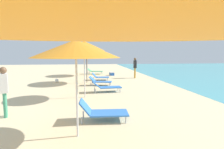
{
  "coord_description": "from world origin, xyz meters",
  "views": [
    {
      "loc": [
        -1.03,
        4.68,
        2.05
      ],
      "look_at": [
        -0.05,
        12.06,
        1.21
      ],
      "focal_mm": 30.1,
      "sensor_mm": 36.0,
      "label": 1
    }
  ],
  "objects_px": {
    "lounger_third_shoreside": "(102,111)",
    "umbrella_fourth": "(84,46)",
    "umbrella_fifth": "(86,47)",
    "umbrella_third": "(76,49)",
    "lounger_fourth_shoreside": "(106,87)",
    "lounger_fifth_inland": "(100,81)",
    "person_walking_mid": "(135,66)",
    "umbrella_farthest": "(87,50)",
    "lounger_farthest_shoreside": "(95,71)",
    "cooler_box": "(112,74)",
    "person_walking_near": "(4,87)",
    "beach_ball": "(57,80)",
    "lounger_fifth_shoreside": "(100,77)"
  },
  "relations": [
    {
      "from": "lounger_third_shoreside",
      "to": "umbrella_fourth",
      "type": "xyz_separation_m",
      "value": [
        -0.56,
        3.14,
        2.09
      ]
    },
    {
      "from": "umbrella_fourth",
      "to": "umbrella_fifth",
      "type": "relative_size",
      "value": 0.95
    },
    {
      "from": "umbrella_third",
      "to": "lounger_fourth_shoreside",
      "type": "distance_m",
      "value": 5.71
    },
    {
      "from": "umbrella_fifth",
      "to": "lounger_fifth_inland",
      "type": "height_order",
      "value": "umbrella_fifth"
    },
    {
      "from": "lounger_fourth_shoreside",
      "to": "person_walking_mid",
      "type": "height_order",
      "value": "person_walking_mid"
    },
    {
      "from": "umbrella_farthest",
      "to": "lounger_farthest_shoreside",
      "type": "relative_size",
      "value": 1.61
    },
    {
      "from": "umbrella_fourth",
      "to": "umbrella_fifth",
      "type": "height_order",
      "value": "umbrella_fifth"
    },
    {
      "from": "lounger_third_shoreside",
      "to": "cooler_box",
      "type": "height_order",
      "value": "lounger_third_shoreside"
    },
    {
      "from": "person_walking_near",
      "to": "beach_ball",
      "type": "bearing_deg",
      "value": 66.23
    },
    {
      "from": "lounger_fifth_inland",
      "to": "person_walking_near",
      "type": "relative_size",
      "value": 0.93
    },
    {
      "from": "lounger_fourth_shoreside",
      "to": "person_walking_near",
      "type": "xyz_separation_m",
      "value": [
        -3.62,
        -3.5,
        0.69
      ]
    },
    {
      "from": "umbrella_third",
      "to": "lounger_fifth_shoreside",
      "type": "distance_m",
      "value": 10.03
    },
    {
      "from": "lounger_fifth_shoreside",
      "to": "person_walking_mid",
      "type": "bearing_deg",
      "value": 22.11
    },
    {
      "from": "person_walking_mid",
      "to": "beach_ball",
      "type": "xyz_separation_m",
      "value": [
        -6.1,
        -1.53,
        -0.9
      ]
    },
    {
      "from": "lounger_farthest_shoreside",
      "to": "person_walking_near",
      "type": "distance_m",
      "value": 12.79
    },
    {
      "from": "umbrella_fourth",
      "to": "lounger_farthest_shoreside",
      "type": "xyz_separation_m",
      "value": [
        0.84,
        9.91,
        -2.07
      ]
    },
    {
      "from": "lounger_farthest_shoreside",
      "to": "cooler_box",
      "type": "height_order",
      "value": "lounger_farthest_shoreside"
    },
    {
      "from": "lounger_third_shoreside",
      "to": "lounger_fourth_shoreside",
      "type": "distance_m",
      "value": 4.27
    },
    {
      "from": "lounger_fifth_inland",
      "to": "umbrella_farthest",
      "type": "bearing_deg",
      "value": 109.9
    },
    {
      "from": "lounger_fifth_shoreside",
      "to": "lounger_third_shoreside",
      "type": "bearing_deg",
      "value": -87.34
    },
    {
      "from": "umbrella_fourth",
      "to": "person_walking_mid",
      "type": "bearing_deg",
      "value": 57.86
    },
    {
      "from": "lounger_fifth_shoreside",
      "to": "lounger_farthest_shoreside",
      "type": "relative_size",
      "value": 0.79
    },
    {
      "from": "lounger_fourth_shoreside",
      "to": "lounger_third_shoreside",
      "type": "bearing_deg",
      "value": -101.26
    },
    {
      "from": "umbrella_fifth",
      "to": "umbrella_farthest",
      "type": "distance_m",
      "value": 4.48
    },
    {
      "from": "cooler_box",
      "to": "lounger_third_shoreside",
      "type": "bearing_deg",
      "value": -98.87
    },
    {
      "from": "lounger_fifth_inland",
      "to": "cooler_box",
      "type": "relative_size",
      "value": 2.63
    },
    {
      "from": "umbrella_fourth",
      "to": "lounger_fifth_inland",
      "type": "bearing_deg",
      "value": 73.97
    },
    {
      "from": "lounger_fourth_shoreside",
      "to": "lounger_farthest_shoreside",
      "type": "xyz_separation_m",
      "value": [
        -0.27,
        8.82,
        0.02
      ]
    },
    {
      "from": "umbrella_fourth",
      "to": "beach_ball",
      "type": "distance_m",
      "value": 5.78
    },
    {
      "from": "umbrella_third",
      "to": "umbrella_fourth",
      "type": "distance_m",
      "value": 4.17
    },
    {
      "from": "lounger_farthest_shoreside",
      "to": "beach_ball",
      "type": "bearing_deg",
      "value": -106.44
    },
    {
      "from": "lounger_fourth_shoreside",
      "to": "beach_ball",
      "type": "height_order",
      "value": "lounger_fourth_shoreside"
    },
    {
      "from": "lounger_fourth_shoreside",
      "to": "lounger_farthest_shoreside",
      "type": "height_order",
      "value": "lounger_fourth_shoreside"
    },
    {
      "from": "lounger_third_shoreside",
      "to": "lounger_farthest_shoreside",
      "type": "height_order",
      "value": "lounger_third_shoreside"
    },
    {
      "from": "umbrella_third",
      "to": "person_walking_mid",
      "type": "height_order",
      "value": "umbrella_third"
    },
    {
      "from": "umbrella_third",
      "to": "cooler_box",
      "type": "xyz_separation_m",
      "value": [
        2.51,
        12.67,
        -2.0
      ]
    },
    {
      "from": "umbrella_fifth",
      "to": "lounger_fifth_shoreside",
      "type": "height_order",
      "value": "umbrella_fifth"
    },
    {
      "from": "umbrella_fourth",
      "to": "lounger_fourth_shoreside",
      "type": "bearing_deg",
      "value": 44.63
    },
    {
      "from": "lounger_fourth_shoreside",
      "to": "umbrella_farthest",
      "type": "bearing_deg",
      "value": 93.26
    },
    {
      "from": "umbrella_fourth",
      "to": "cooler_box",
      "type": "height_order",
      "value": "umbrella_fourth"
    },
    {
      "from": "umbrella_third",
      "to": "lounger_farthest_shoreside",
      "type": "height_order",
      "value": "umbrella_third"
    },
    {
      "from": "umbrella_farthest",
      "to": "cooler_box",
      "type": "distance_m",
      "value": 3.19
    },
    {
      "from": "lounger_fifth_shoreside",
      "to": "umbrella_farthest",
      "type": "relative_size",
      "value": 0.49
    },
    {
      "from": "umbrella_farthest",
      "to": "person_walking_near",
      "type": "bearing_deg",
      "value": -103.24
    },
    {
      "from": "lounger_fifth_shoreside",
      "to": "lounger_farthest_shoreside",
      "type": "xyz_separation_m",
      "value": [
        -0.25,
        4.3,
        0.04
      ]
    },
    {
      "from": "lounger_fourth_shoreside",
      "to": "person_walking_near",
      "type": "bearing_deg",
      "value": -139.82
    },
    {
      "from": "lounger_fifth_shoreside",
      "to": "beach_ball",
      "type": "distance_m",
      "value": 3.2
    },
    {
      "from": "umbrella_third",
      "to": "umbrella_farthest",
      "type": "height_order",
      "value": "umbrella_farthest"
    },
    {
      "from": "lounger_third_shoreside",
      "to": "umbrella_fourth",
      "type": "bearing_deg",
      "value": 103.77
    },
    {
      "from": "lounger_fourth_shoreside",
      "to": "person_walking_near",
      "type": "height_order",
      "value": "person_walking_near"
    }
  ]
}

